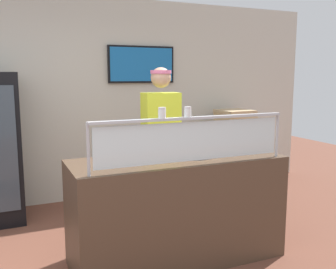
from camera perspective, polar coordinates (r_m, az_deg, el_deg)
The scene contains 11 objects.
ground_plane at distance 4.27m, azimuth -2.46°, elevation -14.34°, with size 12.00×12.00×0.00m, color brown.
shop_rear_unit at distance 5.34m, azimuth -8.31°, elevation 5.28°, with size 6.31×0.13×2.70m.
serving_counter at distance 3.55m, azimuth 1.37°, elevation -11.05°, with size 1.91×0.71×0.95m, color #4C3828.
sneeze_guard at distance 3.11m, azimuth 3.73°, elevation 0.04°, with size 1.73×0.06×0.40m.
pizza_tray at distance 3.55m, azimuth 3.44°, elevation -2.79°, with size 0.48×0.48×0.04m.
pizza_server at distance 3.54m, azimuth 4.07°, elevation -2.46°, with size 0.07×0.28×0.01m, color #ADAFB7.
parmesan_shaker at distance 2.97m, azimuth -0.90°, elevation 3.14°, with size 0.06×0.06×0.09m.
pepper_flake_shaker at distance 3.06m, azimuth 2.96°, elevation 3.28°, with size 0.06×0.06×0.08m.
worker_figure at distance 4.04m, azimuth -0.95°, elevation -0.79°, with size 0.41×0.50×1.76m.
prep_shelf at distance 5.73m, azimuth 9.84°, elevation -3.62°, with size 0.70×0.55×0.91m, color #B7BABF.
pizza_box_stack at distance 5.63m, azimuth 9.96°, elevation 2.26°, with size 0.49×0.47×0.27m.
Camera 1 is at (-0.47, -2.66, 1.68)m, focal length 41.00 mm.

